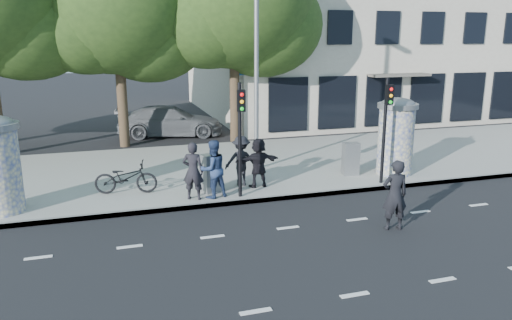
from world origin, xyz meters
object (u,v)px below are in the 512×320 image
object	(u,v)px
ped_b	(193,171)
car_right	(170,121)
traffic_pole_near	(240,128)
ped_d	(241,161)
bicycle	(126,178)
traffic_pole_far	(386,120)
ped_f	(258,163)
ad_column_right	(396,134)
street_lamp	(257,37)
ped_c	(213,169)
cabinet_right	(351,159)
man_road	(395,195)
cabinet_left	(211,173)

from	to	relation	value
ped_b	car_right	xyz separation A→B (m)	(0.77, 10.47, -0.27)
traffic_pole_near	ped_d	xyz separation A→B (m)	(0.35, 1.18, -1.28)
bicycle	traffic_pole_far	bearing A→B (deg)	-88.12
ped_f	ad_column_right	bearing A→B (deg)	176.86
traffic_pole_far	street_lamp	distance (m)	5.12
ped_c	car_right	bearing A→B (deg)	-108.08
street_lamp	ped_b	xyz separation A→B (m)	(-2.78, -2.63, -3.78)
traffic_pole_near	traffic_pole_far	distance (m)	4.80
ad_column_right	street_lamp	distance (m)	5.81
traffic_pole_near	cabinet_right	xyz separation A→B (m)	(4.29, 1.24, -1.52)
ped_b	bicycle	size ratio (longest dim) A/B	0.91
cabinet_right	man_road	bearing A→B (deg)	-95.63
cabinet_left	cabinet_right	distance (m)	5.04
traffic_pole_far	traffic_pole_near	bearing A→B (deg)	180.00
traffic_pole_far	bicycle	xyz separation A→B (m)	(-8.04, 1.39, -1.59)
street_lamp	cabinet_left	bearing A→B (deg)	-136.14
ad_column_right	man_road	world-z (taller)	ad_column_right
ped_c	cabinet_right	distance (m)	5.19
ped_c	ped_f	bearing A→B (deg)	-175.97
man_road	ped_f	bearing A→B (deg)	-52.64
traffic_pole_near	ped_f	bearing A→B (deg)	45.55
traffic_pole_near	ped_d	size ratio (longest dim) A/B	2.11
traffic_pole_near	car_right	bearing A→B (deg)	93.27
bicycle	ped_c	bearing A→B (deg)	-103.98
ad_column_right	bicycle	distance (m)	9.10
cabinet_left	man_road	bearing A→B (deg)	-68.13
car_right	street_lamp	bearing A→B (deg)	-155.51
ped_b	man_road	world-z (taller)	ped_b
ped_b	cabinet_right	xyz separation A→B (m)	(5.67, 1.03, -0.30)
ped_f	traffic_pole_far	bearing A→B (deg)	164.20
ped_b	car_right	bearing A→B (deg)	-69.27
ped_c	street_lamp	bearing A→B (deg)	-146.88
traffic_pole_far	man_road	distance (m)	3.89
traffic_pole_far	cabinet_left	bearing A→B (deg)	171.87
ped_c	traffic_pole_near	bearing A→B (deg)	147.95
street_lamp	cabinet_right	xyz separation A→B (m)	(2.89, -1.60, -4.08)
man_road	car_right	bearing A→B (deg)	-67.21
ped_f	street_lamp	bearing A→B (deg)	-110.23
ad_column_right	street_lamp	xyz separation A→B (m)	(-4.40, 1.93, 3.26)
ped_d	cabinet_right	bearing A→B (deg)	-162.95
bicycle	cabinet_right	xyz separation A→B (m)	(7.53, -0.15, 0.07)
ped_c	cabinet_left	bearing A→B (deg)	-112.67
ped_b	ped_d	bearing A→B (deg)	-125.92
ad_column_right	cabinet_left	size ratio (longest dim) A/B	2.24
traffic_pole_far	cabinet_left	size ratio (longest dim) A/B	2.88
ped_b	cabinet_left	bearing A→B (deg)	-113.36
ped_d	cabinet_left	world-z (taller)	ped_d
street_lamp	man_road	xyz separation A→B (m)	(1.75, -6.11, -3.88)
street_lamp	ped_c	bearing A→B (deg)	-129.79
man_road	ped_b	bearing A→B (deg)	-29.84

